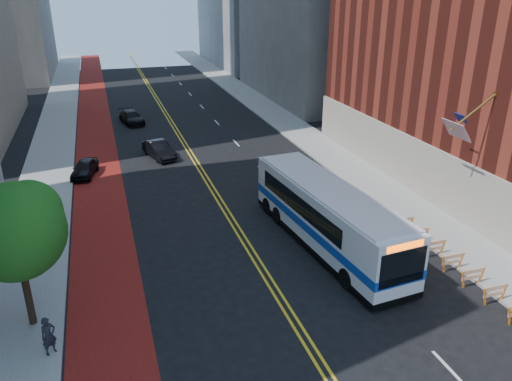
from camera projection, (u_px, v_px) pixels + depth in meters
The scene contains 14 objects.
ground at pixel (319, 361), 20.35m from camera, with size 160.00×160.00×0.00m, color black.
sidewalk_left at pixel (50, 159), 43.37m from camera, with size 4.00×140.00×0.15m, color gray.
sidewalk_right at pixel (305, 136), 50.06m from camera, with size 4.00×140.00×0.15m, color gray.
bus_lane_paint at pixel (97, 156), 44.48m from camera, with size 3.60×140.00×0.01m, color #61110D.
center_line_inner at pixel (185, 148), 46.69m from camera, with size 0.14×140.00×0.01m, color gold.
center_line_outer at pixel (189, 147), 46.79m from camera, with size 0.14×140.00×0.01m, color gold.
lane_dashes at pixel (217, 122), 55.12m from camera, with size 0.14×98.20×0.01m.
construction_barriers at pixel (462, 267), 25.78m from camera, with size 1.42×10.91×1.00m.
street_tree at pixel (15, 228), 20.64m from camera, with size 4.20×4.20×6.70m.
transit_bus at pixel (326, 215), 28.73m from camera, with size 4.20×13.62×3.68m.
car_a at pixel (85, 168), 39.62m from camera, with size 1.55×3.86×1.31m, color black.
car_b at pixel (159, 150), 43.80m from camera, with size 1.55×4.43×1.46m, color black.
car_c at pixel (132, 117), 54.48m from camera, with size 1.90×4.67×1.36m, color black.
pedestrian at pixel (49, 336), 20.28m from camera, with size 0.62×0.41×1.70m, color black.
Camera 1 is at (-7.31, -14.56, 14.28)m, focal length 35.00 mm.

